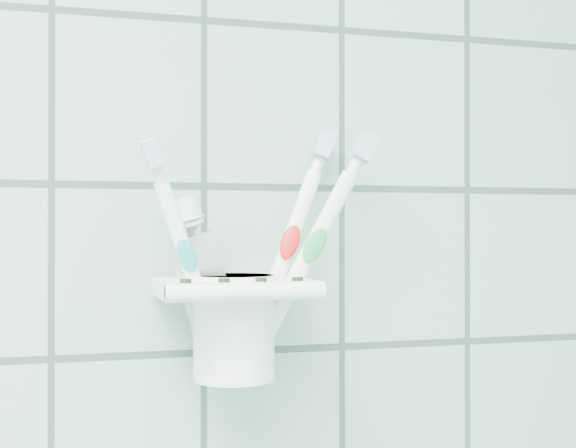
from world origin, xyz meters
The scene contains 6 objects.
holder_bracket centered at (0.63, 1.15, 1.31)m, with size 0.12×0.10×0.04m.
cup centered at (0.63, 1.16, 1.28)m, with size 0.07×0.07×0.08m.
toothbrush_pink centered at (0.62, 1.15, 1.34)m, with size 0.06×0.03×0.19m.
toothbrush_blue centered at (0.64, 1.16, 1.35)m, with size 0.08×0.04×0.21m.
toothbrush_orange centered at (0.64, 1.15, 1.35)m, with size 0.10×0.02×0.21m.
toothpaste_tube centered at (0.63, 1.16, 1.32)m, with size 0.06×0.03×0.15m.
Camera 1 is at (0.50, 0.53, 1.35)m, focal length 50.00 mm.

